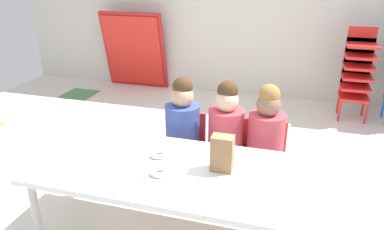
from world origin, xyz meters
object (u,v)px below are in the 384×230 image
Objects in this scene: paper_bag_brown at (222,153)px; donut_powdered_loose at (159,154)px; seated_child_middle_seat at (226,129)px; seated_child_far_right at (266,134)px; seated_child_near_camera at (183,124)px; kid_chair_red_stack at (358,69)px; donut_powdered_on_plate at (159,172)px; craft_table at (172,174)px; folded_activity_table at (134,51)px; paper_plate_near_edge at (159,175)px.

donut_powdered_loose is (-0.42, 0.05, -0.09)m from paper_bag_brown.
seated_child_middle_seat is 0.29m from seated_child_far_right.
seated_child_near_camera is at bearing 180.00° from seated_child_middle_seat.
kid_chair_red_stack is (1.11, 1.96, 0.02)m from seated_child_middle_seat.
seated_child_far_right is 0.91m from donut_powdered_on_plate.
craft_table is 1.82× the size of seated_child_far_right.
paper_plate_near_edge is (1.55, -3.03, 0.01)m from folded_activity_table.
donut_powdered_on_plate is at bearing -62.98° from folded_activity_table.
craft_table is 0.13m from paper_plate_near_edge.
donut_powdered_on_plate is at bearing -126.52° from seated_child_far_right.
seated_child_far_right is (0.63, 0.00, 0.00)m from seated_child_near_camera.
donut_powdered_on_plate is at bearing 0.00° from paper_plate_near_edge.
seated_child_middle_seat is (0.21, 0.62, 0.05)m from craft_table.
seated_child_near_camera is 1.00× the size of seated_child_middle_seat.
donut_powdered_loose is at bearing 138.40° from craft_table.
donut_powdered_loose is at bearing 173.35° from paper_bag_brown.
seated_child_near_camera is at bearing 180.00° from seated_child_far_right.
folded_activity_table is at bearing 117.46° from donut_powdered_loose.
kid_chair_red_stack is 3.01m from paper_plate_near_edge.
kid_chair_red_stack reaches higher than craft_table.
craft_table is at bearing -168.56° from paper_bag_brown.
seated_child_middle_seat reaches higher than donut_powdered_on_plate.
kid_chair_red_stack is at bearing 59.80° from donut_powdered_loose.
seated_child_middle_seat reaches higher than paper_plate_near_edge.
donut_powdered_loose is at bearing -140.71° from seated_child_far_right.
donut_powdered_loose is (-0.33, -0.51, 0.01)m from seated_child_middle_seat.
paper_plate_near_edge is 1.69× the size of donut_powdered_on_plate.
seated_child_near_camera reaches higher than donut_powdered_on_plate.
kid_chair_red_stack is 2.92m from folded_activity_table.
donut_powdered_on_plate is (-0.04, -0.11, 0.07)m from craft_table.
seated_child_middle_seat is 0.61m from donut_powdered_loose.
seated_child_middle_seat is 4.17× the size of paper_bag_brown.
folded_activity_table is at bearing 127.95° from seated_child_middle_seat.
paper_plate_near_edge is (-0.54, -0.73, -0.01)m from seated_child_far_right.
seated_child_near_camera and seated_child_middle_seat have the same top height.
paper_plate_near_edge is at bearing -153.19° from paper_bag_brown.
seated_child_far_right is at bearing 0.00° from seated_child_middle_seat.
seated_child_middle_seat is 0.77m from donut_powdered_on_plate.
kid_chair_red_stack reaches higher than paper_plate_near_edge.
seated_child_far_right is at bearing 69.97° from paper_bag_brown.
seated_child_middle_seat is at bearing 71.38° from craft_table.
paper_bag_brown is 1.22× the size of paper_plate_near_edge.
seated_child_near_camera is 2.72m from folded_activity_table.
folded_activity_table is 10.21× the size of donut_powdered_on_plate.
seated_child_near_camera is 0.74m from donut_powdered_on_plate.
donut_powdered_loose is (-1.44, -2.47, -0.02)m from kid_chair_red_stack.
paper_plate_near_edge is (-0.34, -0.17, -0.11)m from paper_bag_brown.
seated_child_far_right is at bearing 0.00° from seated_child_near_camera.
folded_activity_table is 3.40m from donut_powdered_on_plate.
folded_activity_table is at bearing 118.48° from craft_table.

